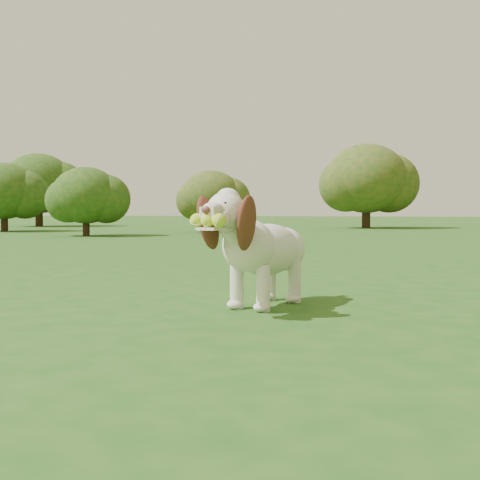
# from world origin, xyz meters

# --- Properties ---
(ground) EXTENTS (80.00, 80.00, 0.00)m
(ground) POSITION_xyz_m (0.00, 0.00, 0.00)
(ground) COLOR #1B4D16
(ground) RESTS_ON ground
(dog) EXTENTS (0.58, 1.00, 0.67)m
(dog) POSITION_xyz_m (0.51, -0.59, 0.36)
(dog) COLOR silver
(dog) RESTS_ON ground
(shrub_a) EXTENTS (1.36, 1.36, 1.41)m
(shrub_a) POSITION_xyz_m (-4.50, 7.43, 0.83)
(shrub_a) COLOR #382314
(shrub_a) RESTS_ON ground
(shrub_b) EXTENTS (1.41, 1.41, 1.46)m
(shrub_b) POSITION_xyz_m (-2.49, 9.89, 0.86)
(shrub_b) COLOR #382314
(shrub_b) RESTS_ON ground
(shrub_g) EXTENTS (2.20, 2.20, 2.28)m
(shrub_g) POSITION_xyz_m (-8.96, 13.26, 1.34)
(shrub_g) COLOR #382314
(shrub_g) RESTS_ON ground
(shrub_e) EXTENTS (1.62, 1.62, 1.68)m
(shrub_e) POSITION_xyz_m (-7.57, 9.29, 0.99)
(shrub_e) COLOR #382314
(shrub_e) RESTS_ON ground
(shrub_i) EXTENTS (2.32, 2.32, 2.40)m
(shrub_i) POSITION_xyz_m (1.10, 13.66, 1.41)
(shrub_i) COLOR #382314
(shrub_i) RESTS_ON ground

